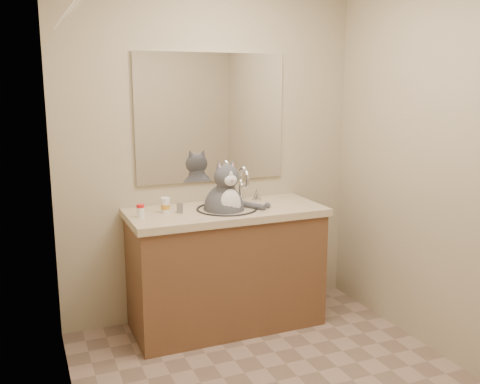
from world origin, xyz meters
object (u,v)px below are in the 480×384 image
at_px(pill_bottle_redcap, 141,211).
at_px(pill_bottle_orange, 165,206).
at_px(cat, 225,207).
at_px(grey_canister, 180,208).

height_order(pill_bottle_redcap, pill_bottle_orange, pill_bottle_orange).
bearing_deg(cat, grey_canister, 169.66).
bearing_deg(pill_bottle_orange, cat, -10.12).
distance_m(cat, pill_bottle_orange, 0.40).
relative_size(cat, pill_bottle_redcap, 6.43).
distance_m(pill_bottle_redcap, pill_bottle_orange, 0.19).
distance_m(pill_bottle_orange, grey_canister, 0.10).
bearing_deg(grey_canister, pill_bottle_orange, 157.07).
relative_size(cat, grey_canister, 8.58).
xyz_separation_m(cat, grey_canister, (-0.31, 0.03, 0.01)).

